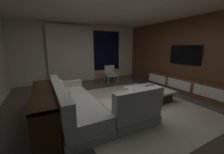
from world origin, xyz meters
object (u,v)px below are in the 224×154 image
Objects in this scene: sectional_couch at (88,106)px; coffee_table at (148,94)px; console_table_behind_couch at (44,106)px; side_stool at (99,76)px; media_console at (183,85)px; accent_chair_near_window at (111,73)px; mounted_tv at (185,55)px; book_stack_on_coffee_table at (151,87)px.

sectional_couch reaches higher than coffee_table.
side_stool is at bearing 48.52° from console_table_behind_couch.
coffee_table is at bearing -178.14° from media_console.
mounted_tv is (1.92, -2.36, 0.92)m from accent_chair_near_window.
side_stool is at bearing 103.41° from coffee_table.
media_console reaches higher than book_stack_on_coffee_table.
console_table_behind_couch reaches higher than coffee_table.
sectional_couch is at bearing -8.15° from console_table_behind_couch.
book_stack_on_coffee_table is (0.10, 0.02, 0.22)m from coffee_table.
book_stack_on_coffee_table is at bearing -88.23° from accent_chair_near_window.
accent_chair_near_window reaches higher than side_stool.
media_console reaches higher than side_stool.
side_stool is 0.22× the size of console_table_behind_couch.
book_stack_on_coffee_table is 1.67m from media_console.
media_console is (3.76, 0.23, -0.04)m from sectional_couch.
book_stack_on_coffee_table is 0.14× the size of console_table_behind_couch.
coffee_table is (2.00, 0.17, -0.10)m from sectional_couch.
accent_chair_near_window is (-0.08, 2.59, 0.03)m from book_stack_on_coffee_table.
mounted_tv is at bearing -42.17° from side_stool.
accent_chair_near_window is 3.95m from console_table_behind_couch.
accent_chair_near_window is 0.25× the size of media_console.
side_stool is (-0.61, 2.57, 0.19)m from coffee_table.
sectional_couch is 0.93m from console_table_behind_couch.
console_table_behind_couch reaches higher than book_stack_on_coffee_table.
mounted_tv is at bearing 6.13° from sectional_couch.
coffee_table is at bearing 0.73° from console_table_behind_couch.
mounted_tv is (2.55, -2.31, 0.98)m from side_stool.
media_console is at bearing 1.16° from console_table_behind_couch.
media_console is at bearing 1.86° from coffee_table.
console_table_behind_couch is (-2.91, -0.04, 0.23)m from coffee_table.
sectional_couch is at bearing -175.20° from coffee_table.
book_stack_on_coffee_table is at bearing 1.15° from console_table_behind_couch.
mounted_tv reaches higher than sectional_couch.
coffee_table is at bearing -76.59° from side_stool.
mounted_tv is at bearing 7.49° from coffee_table.
mounted_tv reaches higher than accent_chair_near_window.
console_table_behind_couch is at bearing -179.27° from coffee_table.
media_console reaches higher than coffee_table.
coffee_table is 2.28m from mounted_tv.
console_table_behind_couch reaches higher than media_console.
side_stool is (-0.63, -0.05, -0.06)m from accent_chair_near_window.
side_stool is (-0.71, 2.54, -0.03)m from book_stack_on_coffee_table.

